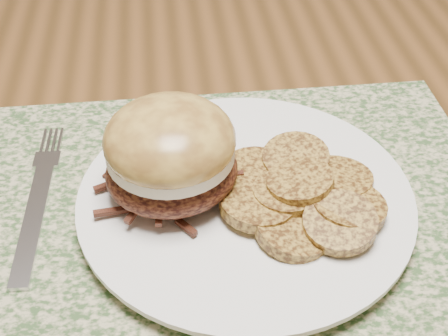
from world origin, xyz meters
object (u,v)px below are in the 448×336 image
at_px(dining_table, 144,193).
at_px(pork_sandwich, 171,153).
at_px(dinner_plate, 245,200).
at_px(fork, 39,197).

xyz_separation_m(dining_table, pork_sandwich, (0.03, -0.11, 0.14)).
relative_size(dining_table, pork_sandwich, 11.37).
height_order(dinner_plate, pork_sandwich, pork_sandwich).
distance_m(dinner_plate, pork_sandwich, 0.08).
bearing_deg(dining_table, dinner_plate, -52.68).
distance_m(pork_sandwich, fork, 0.13).
xyz_separation_m(dinner_plate, pork_sandwich, (-0.06, 0.01, 0.05)).
distance_m(dining_table, pork_sandwich, 0.18).
bearing_deg(dining_table, pork_sandwich, -74.03).
distance_m(dinner_plate, fork, 0.18).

